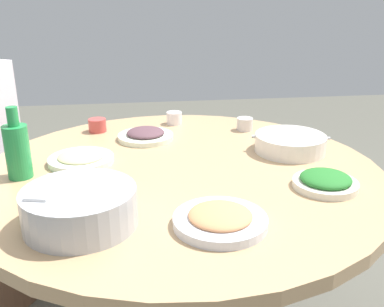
{
  "coord_description": "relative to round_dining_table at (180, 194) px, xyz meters",
  "views": [
    {
      "loc": [
        0.14,
        1.36,
        1.31
      ],
      "look_at": [
        -0.03,
        0.06,
        0.82
      ],
      "focal_mm": 41.32,
      "sensor_mm": 36.0,
      "label": 1
    }
  ],
  "objects": [
    {
      "name": "tea_cup_near",
      "position": [
        -0.03,
        -0.53,
        0.12
      ],
      "size": [
        0.07,
        0.07,
        0.05
      ],
      "primitive_type": "cylinder",
      "color": "white",
      "rests_on": "round_dining_table"
    },
    {
      "name": "dish_eggplant",
      "position": [
        0.1,
        -0.33,
        0.11
      ],
      "size": [
        0.22,
        0.22,
        0.04
      ],
      "color": "silver",
      "rests_on": "round_dining_table"
    },
    {
      "name": "tea_cup_side",
      "position": [
        -0.32,
        -0.39,
        0.12
      ],
      "size": [
        0.07,
        0.07,
        0.05
      ],
      "primitive_type": "cylinder",
      "color": "silver",
      "rests_on": "round_dining_table"
    },
    {
      "name": "tea_cup_far",
      "position": [
        0.3,
        -0.46,
        0.12
      ],
      "size": [
        0.07,
        0.07,
        0.05
      ],
      "primitive_type": "cylinder",
      "color": "#C34642",
      "rests_on": "round_dining_table"
    },
    {
      "name": "dish_noodles",
      "position": [
        0.33,
        -0.1,
        0.11
      ],
      "size": [
        0.22,
        0.22,
        0.04
      ],
      "color": "silver",
      "rests_on": "round_dining_table"
    },
    {
      "name": "round_dining_table",
      "position": [
        0.0,
        0.0,
        0.0
      ],
      "size": [
        1.35,
        1.35,
        0.75
      ],
      "color": "#99999E",
      "rests_on": "ground"
    },
    {
      "name": "dish_shrimp",
      "position": [
        -0.06,
        0.39,
        0.11
      ],
      "size": [
        0.24,
        0.24,
        0.05
      ],
      "color": "silver",
      "rests_on": "round_dining_table"
    },
    {
      "name": "rice_bowl",
      "position": [
        0.29,
        0.34,
        0.14
      ],
      "size": [
        0.29,
        0.29,
        0.11
      ],
      "color": "#B2B5BA",
      "rests_on": "round_dining_table"
    },
    {
      "name": "soup_bowl",
      "position": [
        -0.42,
        -0.11,
        0.12
      ],
      "size": [
        0.28,
        0.26,
        0.06
      ],
      "color": "white",
      "rests_on": "round_dining_table"
    },
    {
      "name": "green_bottle",
      "position": [
        0.51,
        -0.0,
        0.19
      ],
      "size": [
        0.08,
        0.08,
        0.23
      ],
      "color": "#259249",
      "rests_on": "round_dining_table"
    },
    {
      "name": "dish_greens",
      "position": [
        -0.42,
        0.21,
        0.11
      ],
      "size": [
        0.2,
        0.2,
        0.05
      ],
      "color": "silver",
      "rests_on": "round_dining_table"
    }
  ]
}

